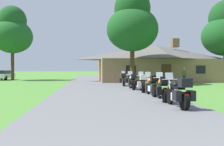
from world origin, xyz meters
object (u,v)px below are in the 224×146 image
Objects in this scene: motorcycle_white_fifth_in_row at (133,82)px; motorcycle_green_farthest_in_row at (124,80)px; motorcycle_white_fourth_in_row at (143,83)px; motorcycle_orange_sixth_in_row at (130,80)px; parked_white_suv_far_left at (3,75)px; motorcycle_black_nearest_to_camera at (179,93)px; bystander_olive_shirt_near_lodge at (184,75)px; motorcycle_orange_third_in_row at (152,85)px; tree_left_far at (12,32)px; tree_by_lodge_front at (132,23)px; motorcycle_orange_second_in_row at (163,89)px.

motorcycle_white_fifth_in_row is 3.86m from motorcycle_green_farthest_in_row.
motorcycle_white_fourth_in_row and motorcycle_orange_sixth_in_row have the same top height.
motorcycle_orange_sixth_in_row is 23.19m from parked_white_suv_far_left.
parked_white_suv_far_left is at bearing 119.13° from motorcycle_black_nearest_to_camera.
bystander_olive_shirt_near_lodge reaches higher than motorcycle_white_fourth_in_row.
motorcycle_black_nearest_to_camera is at bearing -82.56° from motorcycle_green_farthest_in_row.
motorcycle_orange_third_in_row is at bearing -53.52° from parked_white_suv_far_left.
motorcycle_black_nearest_to_camera is 1.00× the size of motorcycle_white_fourth_in_row.
tree_left_far is at bearing 124.18° from motorcycle_orange_third_in_row.
motorcycle_green_farthest_in_row is (-0.25, 8.10, -0.01)m from motorcycle_orange_third_in_row.
bystander_olive_shirt_near_lodge is 7.41m from tree_by_lodge_front.
motorcycle_green_farthest_in_row is at bearing 93.77° from motorcycle_orange_third_in_row.
motorcycle_black_nearest_to_camera is 1.00× the size of motorcycle_orange_second_in_row.
motorcycle_orange_second_in_row and motorcycle_white_fourth_in_row have the same top height.
bystander_olive_shirt_near_lodge reaches higher than motorcycle_black_nearest_to_camera.
tree_by_lodge_front reaches higher than motorcycle_orange_sixth_in_row.
motorcycle_orange_sixth_in_row is (-0.03, 4.01, 0.01)m from motorcycle_white_fourth_in_row.
tree_by_lodge_front is (1.06, 4.57, 5.53)m from motorcycle_orange_sixth_in_row.
tree_by_lodge_front is at bearing 86.42° from motorcycle_orange_third_in_row.
motorcycle_orange_second_in_row is 8.35m from motorcycle_orange_sixth_in_row.
motorcycle_black_nearest_to_camera and motorcycle_white_fourth_in_row have the same top height.
motorcycle_orange_third_in_row is at bearing -95.61° from tree_by_lodge_front.
motorcycle_orange_sixth_in_row is (0.13, 10.31, 0.01)m from motorcycle_black_nearest_to_camera.
motorcycle_orange_third_in_row is at bearing 96.29° from motorcycle_orange_second_in_row.
motorcycle_orange_third_in_row is 0.22× the size of tree_by_lodge_front.
motorcycle_orange_second_in_row and motorcycle_green_farthest_in_row have the same top height.
motorcycle_white_fourth_in_row is (0.11, 4.34, 0.00)m from motorcycle_orange_second_in_row.
tree_by_lodge_front is at bearing 85.17° from motorcycle_black_nearest_to_camera.
bystander_olive_shirt_near_lodge is at bearing 65.71° from motorcycle_black_nearest_to_camera.
parked_white_suv_far_left is at bearing 133.83° from motorcycle_white_fourth_in_row.
bystander_olive_shirt_near_lodge reaches higher than motorcycle_orange_second_in_row.
parked_white_suv_far_left is at bearing 142.08° from motorcycle_green_farthest_in_row.
motorcycle_orange_second_in_row is at bearing -84.03° from motorcycle_white_fourth_in_row.
parked_white_suv_far_left reaches higher than motorcycle_white_fifth_in_row.
motorcycle_orange_third_in_row is (0.08, 2.14, 0.01)m from motorcycle_orange_second_in_row.
motorcycle_green_farthest_in_row is at bearing 99.43° from motorcycle_orange_second_in_row.
motorcycle_orange_second_in_row is 1.00× the size of motorcycle_green_farthest_in_row.
motorcycle_white_fifth_in_row is at bearing 94.82° from motorcycle_orange_third_in_row.
tree_by_lodge_front is at bearing -121.85° from bystander_olive_shirt_near_lodge.
motorcycle_black_nearest_to_camera is at bearing -89.87° from motorcycle_orange_third_in_row.
motorcycle_white_fifth_in_row is at bearing -88.56° from motorcycle_orange_sixth_in_row.
motorcycle_white_fifth_in_row is 8.95m from bystander_olive_shirt_near_lodge.
motorcycle_white_fourth_in_row is 10.26m from tree_by_lodge_front.
motorcycle_orange_third_in_row is 0.44× the size of parked_white_suv_far_left.
motorcycle_black_nearest_to_camera is 4.10m from motorcycle_orange_third_in_row.
motorcycle_orange_sixth_in_row is at bearing -44.99° from parked_white_suv_far_left.
motorcycle_orange_second_in_row is 1.00× the size of motorcycle_white_fifth_in_row.
bystander_olive_shirt_near_lodge is at bearing -4.51° from tree_by_lodge_front.
motorcycle_orange_sixth_in_row and motorcycle_green_farthest_in_row have the same top height.
motorcycle_green_farthest_in_row is 20.62m from tree_left_far.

